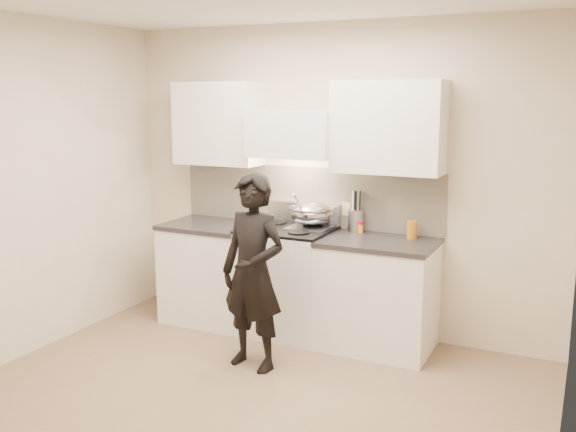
% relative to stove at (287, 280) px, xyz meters
% --- Properties ---
extents(ground_plane, '(4.00, 4.00, 0.00)m').
position_rel_stove_xyz_m(ground_plane, '(0.30, -1.42, -0.47)').
color(ground_plane, '#7D6549').
extents(room_shell, '(4.04, 3.54, 2.70)m').
position_rel_stove_xyz_m(room_shell, '(0.24, -1.05, 1.12)').
color(room_shell, beige).
rests_on(room_shell, ground).
extents(stove, '(0.76, 0.65, 0.96)m').
position_rel_stove_xyz_m(stove, '(0.00, 0.00, 0.00)').
color(stove, silver).
rests_on(stove, ground).
extents(counter_right, '(0.92, 0.67, 0.92)m').
position_rel_stove_xyz_m(counter_right, '(0.83, 0.00, -0.01)').
color(counter_right, white).
rests_on(counter_right, ground).
extents(counter_left, '(0.82, 0.67, 0.92)m').
position_rel_stove_xyz_m(counter_left, '(-0.78, 0.00, -0.01)').
color(counter_left, white).
rests_on(counter_left, ground).
extents(wok, '(0.40, 0.49, 0.32)m').
position_rel_stove_xyz_m(wok, '(0.17, 0.14, 0.59)').
color(wok, '#B0B0B6').
rests_on(wok, stove).
extents(stock_pot, '(0.30, 0.23, 0.14)m').
position_rel_stove_xyz_m(stock_pot, '(-0.20, -0.14, 0.56)').
color(stock_pot, '#B0B0B6').
rests_on(stock_pot, stove).
extents(utensil_crock, '(0.13, 0.13, 0.36)m').
position_rel_stove_xyz_m(utensil_crock, '(0.54, 0.24, 0.56)').
color(utensil_crock, '#AFAFB3').
rests_on(utensil_crock, counter_right).
extents(spice_jar, '(0.05, 0.05, 0.10)m').
position_rel_stove_xyz_m(spice_jar, '(0.60, 0.20, 0.50)').
color(spice_jar, orange).
rests_on(spice_jar, counter_right).
extents(oil_glass, '(0.09, 0.09, 0.15)m').
position_rel_stove_xyz_m(oil_glass, '(1.05, 0.17, 0.52)').
color(oil_glass, '#A46D14').
rests_on(oil_glass, counter_right).
extents(person, '(0.60, 0.44, 1.51)m').
position_rel_stove_xyz_m(person, '(0.09, -0.78, 0.28)').
color(person, black).
rests_on(person, ground).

